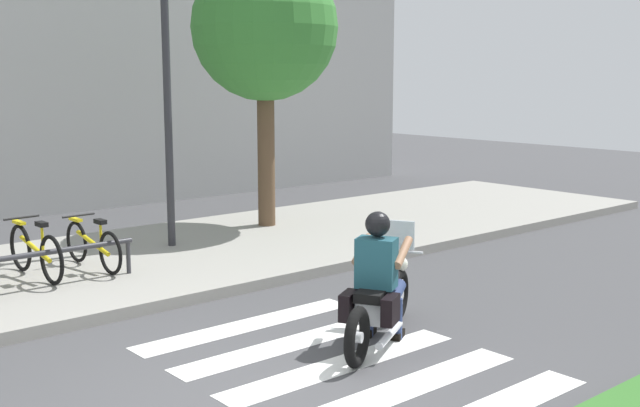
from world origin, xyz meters
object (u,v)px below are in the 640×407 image
at_px(rider, 379,268).
at_px(street_lamp, 167,77).
at_px(bike_rack, 20,260).
at_px(bicycle_3, 93,245).
at_px(bicycle_2, 35,252).
at_px(motorcycle, 381,300).
at_px(tree_near_rack, 265,29).

relative_size(rider, street_lamp, 0.31).
height_order(rider, bike_rack, rider).
bearing_deg(bike_rack, bicycle_3, 24.94).
bearing_deg(bicycle_3, bicycle_2, -179.91).
height_order(bicycle_3, street_lamp, street_lamp).
xyz_separation_m(motorcycle, bike_rack, (-2.40, 3.85, 0.11)).
bearing_deg(bicycle_3, bike_rack, -155.06).
xyz_separation_m(motorcycle, street_lamp, (0.38, 5.02, 2.32)).
distance_m(bicycle_2, street_lamp, 3.34).
distance_m(rider, bicycle_2, 4.85).
height_order(bicycle_2, bike_rack, bicycle_2).
xyz_separation_m(motorcycle, tree_near_rack, (2.54, 5.42, 3.13)).
relative_size(rider, tree_near_rack, 0.29).
bearing_deg(rider, tree_near_rack, 64.46).
bearing_deg(bicycle_2, bicycle_3, 0.09).
height_order(street_lamp, tree_near_rack, tree_near_rack).
height_order(motorcycle, bike_rack, motorcycle).
xyz_separation_m(bicycle_2, bicycle_3, (0.80, 0.00, -0.02)).
relative_size(rider, bicycle_2, 0.87).
height_order(rider, street_lamp, street_lamp).
xyz_separation_m(rider, street_lamp, (0.45, 5.06, 1.95)).
bearing_deg(bicycle_3, rider, -75.66).
bearing_deg(bicycle_3, tree_near_rack, 15.20).
relative_size(bicycle_2, street_lamp, 0.35).
height_order(rider, bicycle_3, rider).
bearing_deg(street_lamp, bicycle_2, -165.44).
xyz_separation_m(bicycle_3, bike_rack, (-1.19, -0.55, 0.08)).
height_order(motorcycle, rider, rider).
distance_m(bicycle_3, tree_near_rack, 4.96).
relative_size(bicycle_2, bike_rack, 0.54).
bearing_deg(motorcycle, street_lamp, 85.70).
xyz_separation_m(motorcycle, bicycle_2, (-2.00, 4.40, 0.06)).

